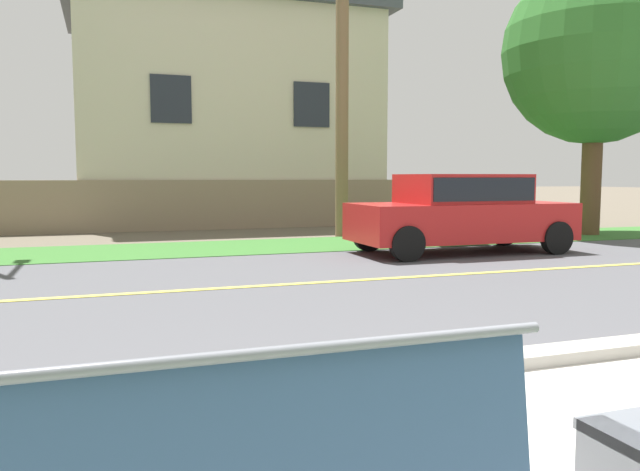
# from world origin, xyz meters

# --- Properties ---
(ground_plane) EXTENTS (140.00, 140.00, 0.00)m
(ground_plane) POSITION_xyz_m (0.00, 8.00, 0.00)
(ground_plane) COLOR #665B4C
(curb_edge) EXTENTS (44.00, 0.30, 0.11)m
(curb_edge) POSITION_xyz_m (0.00, 2.35, 0.06)
(curb_edge) COLOR #ADA89E
(curb_edge) RESTS_ON ground_plane
(street_asphalt) EXTENTS (52.00, 8.00, 0.01)m
(street_asphalt) POSITION_xyz_m (0.00, 6.50, 0.00)
(street_asphalt) COLOR #515156
(street_asphalt) RESTS_ON ground_plane
(road_centre_line) EXTENTS (48.00, 0.14, 0.01)m
(road_centre_line) POSITION_xyz_m (0.00, 6.50, 0.01)
(road_centre_line) COLOR #E0CC4C
(road_centre_line) RESTS_ON ground_plane
(far_verge_grass) EXTENTS (48.00, 2.80, 0.02)m
(far_verge_grass) POSITION_xyz_m (0.00, 11.22, 0.01)
(far_verge_grass) COLOR #38702D
(far_verge_grass) RESTS_ON ground_plane
(car_red_near) EXTENTS (4.30, 1.86, 1.54)m
(car_red_near) POSITION_xyz_m (4.98, 8.90, 0.85)
(car_red_near) COLOR red
(car_red_near) RESTS_ON ground_plane
(shade_tree_centre) EXTENTS (4.62, 4.62, 7.63)m
(shade_tree_centre) POSITION_xyz_m (10.31, 11.03, 4.96)
(shade_tree_centre) COLOR brown
(shade_tree_centre) RESTS_ON ground_plane
(garden_wall) EXTENTS (13.00, 0.36, 1.40)m
(garden_wall) POSITION_xyz_m (1.08, 16.02, 0.70)
(garden_wall) COLOR gray
(garden_wall) RESTS_ON ground_plane
(house_across_street) EXTENTS (9.74, 6.91, 7.16)m
(house_across_street) POSITION_xyz_m (2.23, 19.22, 3.62)
(house_across_street) COLOR beige
(house_across_street) RESTS_ON ground_plane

